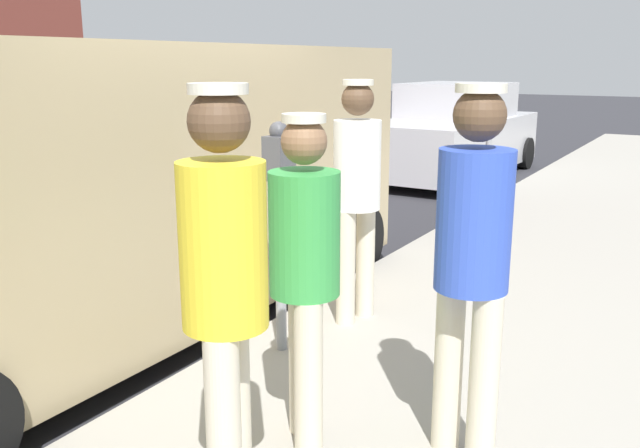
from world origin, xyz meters
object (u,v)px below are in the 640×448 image
(parking_meter_near, at_px, (280,198))
(pedestrian_in_yellow, at_px, (225,283))
(parked_sedan_ahead, at_px, (452,135))
(parking_meter_far, at_px, (489,135))
(pedestrian_in_white, at_px, (357,186))
(pedestrian_in_green, at_px, (305,263))
(parked_van, at_px, (121,180))
(pedestrian_in_blue, at_px, (472,252))

(parking_meter_near, distance_m, pedestrian_in_yellow, 1.74)
(parking_meter_near, xyz_separation_m, parked_sedan_ahead, (-1.80, 8.13, -0.43))
(parking_meter_far, height_order, pedestrian_in_white, pedestrian_in_white)
(parking_meter_far, xyz_separation_m, pedestrian_in_green, (0.74, -5.29, -0.09))
(parked_sedan_ahead, bearing_deg, parking_meter_far, -64.21)
(parking_meter_near, height_order, pedestrian_in_green, pedestrian_in_green)
(parking_meter_far, distance_m, parked_sedan_ahead, 4.15)
(pedestrian_in_white, bearing_deg, parked_van, -158.35)
(pedestrian_in_yellow, distance_m, parked_sedan_ahead, 10.03)
(pedestrian_in_yellow, distance_m, pedestrian_in_white, 2.37)
(pedestrian_in_yellow, bearing_deg, pedestrian_in_blue, 54.47)
(pedestrian_in_blue, height_order, parked_sedan_ahead, pedestrian_in_blue)
(parking_meter_far, height_order, parked_sedan_ahead, parking_meter_far)
(pedestrian_in_green, height_order, pedestrian_in_white, pedestrian_in_white)
(pedestrian_in_blue, height_order, pedestrian_in_white, pedestrian_in_blue)
(pedestrian_in_green, xyz_separation_m, pedestrian_in_white, (-0.57, 1.62, 0.07))
(pedestrian_in_blue, distance_m, pedestrian_in_white, 1.87)
(pedestrian_in_blue, relative_size, pedestrian_in_green, 1.08)
(parking_meter_near, height_order, parked_van, parked_van)
(parked_sedan_ahead, bearing_deg, parking_meter_near, -77.53)
(parking_meter_near, relative_size, pedestrian_in_green, 0.92)
(pedestrian_in_blue, bearing_deg, parked_van, 167.11)
(parked_van, height_order, parked_sedan_ahead, parked_van)
(parking_meter_near, relative_size, pedestrian_in_white, 0.86)
(pedestrian_in_blue, relative_size, pedestrian_in_white, 1.02)
(pedestrian_in_blue, bearing_deg, pedestrian_in_white, 134.12)
(parking_meter_near, bearing_deg, parked_sedan_ahead, 102.47)
(pedestrian_in_green, xyz_separation_m, parked_van, (-2.24, 0.96, 0.06))
(parking_meter_near, height_order, pedestrian_in_white, pedestrian_in_white)
(parking_meter_near, xyz_separation_m, pedestrian_in_green, (0.74, -0.89, -0.09))
(parking_meter_far, distance_m, parked_van, 4.58)
(pedestrian_in_white, relative_size, parked_sedan_ahead, 0.40)
(pedestrian_in_green, bearing_deg, parking_meter_far, 97.99)
(parking_meter_near, height_order, parking_meter_far, same)
(parked_sedan_ahead, bearing_deg, pedestrian_in_yellow, -75.02)
(parking_meter_near, distance_m, pedestrian_in_green, 1.16)
(pedestrian_in_blue, bearing_deg, pedestrian_in_green, -158.89)
(pedestrian_in_blue, height_order, pedestrian_in_yellow, pedestrian_in_yellow)
(pedestrian_in_green, bearing_deg, pedestrian_in_yellow, -85.69)
(parked_sedan_ahead, bearing_deg, parked_van, -87.88)
(parking_meter_near, bearing_deg, pedestrian_in_blue, -22.39)
(parking_meter_near, relative_size, pedestrian_in_blue, 0.85)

